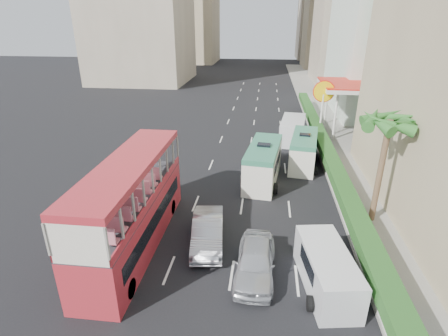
# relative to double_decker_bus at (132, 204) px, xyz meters

# --- Properties ---
(ground_plane) EXTENTS (200.00, 200.00, 0.00)m
(ground_plane) POSITION_rel_double_decker_bus_xyz_m (6.00, 0.00, -2.53)
(ground_plane) COLOR black
(ground_plane) RESTS_ON ground
(double_decker_bus) EXTENTS (2.50, 11.00, 5.06)m
(double_decker_bus) POSITION_rel_double_decker_bus_xyz_m (0.00, 0.00, 0.00)
(double_decker_bus) COLOR #B52630
(double_decker_bus) RESTS_ON ground
(car_silver_lane_a) EXTENTS (2.25, 4.98, 1.58)m
(car_silver_lane_a) POSITION_rel_double_decker_bus_xyz_m (3.99, 0.50, -2.53)
(car_silver_lane_a) COLOR silver
(car_silver_lane_a) RESTS_ON ground
(car_silver_lane_b) EXTENTS (2.05, 4.77, 1.60)m
(car_silver_lane_b) POSITION_rel_double_decker_bus_xyz_m (6.74, -1.79, -2.53)
(car_silver_lane_b) COLOR silver
(car_silver_lane_b) RESTS_ON ground
(van_asset) EXTENTS (2.91, 5.07, 1.33)m
(van_asset) POSITION_rel_double_decker_bus_xyz_m (6.97, 12.63, -2.53)
(van_asset) COLOR silver
(van_asset) RESTS_ON ground
(minibus_near) EXTENTS (2.96, 6.74, 2.89)m
(minibus_near) POSITION_rel_double_decker_bus_xyz_m (6.91, 9.32, -1.08)
(minibus_near) COLOR silver
(minibus_near) RESTS_ON ground
(minibus_far) EXTENTS (2.86, 6.25, 2.67)m
(minibus_far) POSITION_rel_double_decker_bus_xyz_m (10.32, 12.95, -1.19)
(minibus_far) COLOR silver
(minibus_far) RESTS_ON ground
(panel_van_near) EXTENTS (2.65, 5.05, 1.92)m
(panel_van_near) POSITION_rel_double_decker_bus_xyz_m (10.07, -2.29, -1.57)
(panel_van_near) COLOR silver
(panel_van_near) RESTS_ON ground
(panel_van_far) EXTENTS (2.98, 5.94, 2.28)m
(panel_van_far) POSITION_rel_double_decker_bus_xyz_m (9.80, 19.57, -1.39)
(panel_van_far) COLOR silver
(panel_van_far) RESTS_ON ground
(sidewalk) EXTENTS (6.00, 120.00, 0.18)m
(sidewalk) POSITION_rel_double_decker_bus_xyz_m (15.00, 25.00, -2.44)
(sidewalk) COLOR #99968C
(sidewalk) RESTS_ON ground
(kerb_wall) EXTENTS (0.30, 44.00, 1.00)m
(kerb_wall) POSITION_rel_double_decker_bus_xyz_m (12.20, 14.00, -1.85)
(kerb_wall) COLOR silver
(kerb_wall) RESTS_ON sidewalk
(hedge) EXTENTS (1.10, 44.00, 0.70)m
(hedge) POSITION_rel_double_decker_bus_xyz_m (12.20, 14.00, -1.00)
(hedge) COLOR #2D6626
(hedge) RESTS_ON kerb_wall
(palm_tree) EXTENTS (0.36, 0.36, 6.40)m
(palm_tree) POSITION_rel_double_decker_bus_xyz_m (13.80, 4.00, 0.85)
(palm_tree) COLOR brown
(palm_tree) RESTS_ON sidewalk
(shell_station) EXTENTS (6.50, 8.00, 5.50)m
(shell_station) POSITION_rel_double_decker_bus_xyz_m (16.00, 23.00, 0.22)
(shell_station) COLOR silver
(shell_station) RESTS_ON ground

